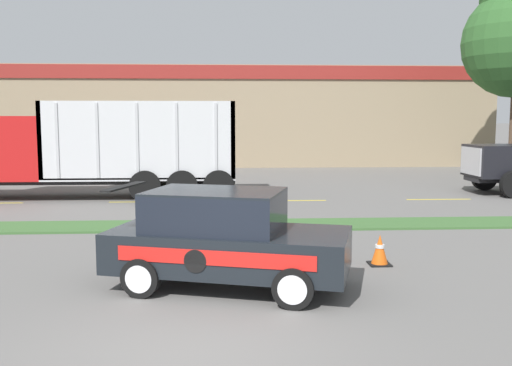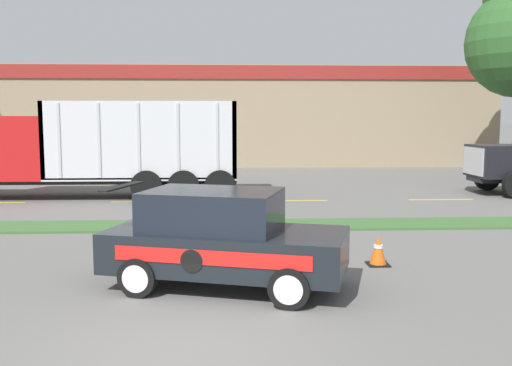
{
  "view_description": "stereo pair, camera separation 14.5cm",
  "coord_description": "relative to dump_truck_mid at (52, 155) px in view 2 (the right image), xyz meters",
  "views": [
    {
      "loc": [
        0.44,
        -7.12,
        2.99
      ],
      "look_at": [
        1.32,
        7.98,
        1.25
      ],
      "focal_mm": 40.0,
      "sensor_mm": 36.0,
      "label": 1
    },
    {
      "loc": [
        0.59,
        -7.13,
        2.99
      ],
      "look_at": [
        1.32,
        7.98,
        1.25
      ],
      "focal_mm": 40.0,
      "sensor_mm": 36.0,
      "label": 2
    }
  ],
  "objects": [
    {
      "name": "ground_plane",
      "position": [
        5.99,
        -14.44,
        -1.61
      ],
      "size": [
        600.0,
        600.0,
        0.0
      ],
      "primitive_type": "plane",
      "color": "slate"
    },
    {
      "name": "grass_verge",
      "position": [
        5.99,
        -6.01,
        -1.58
      ],
      "size": [
        120.0,
        1.6,
        0.06
      ],
      "primitive_type": "cube",
      "color": "#3D6633",
      "rests_on": "ground_plane"
    },
    {
      "name": "centre_line_4",
      "position": [
        3.57,
        -1.21,
        -1.61
      ],
      "size": [
        2.4,
        0.14,
        0.01
      ],
      "primitive_type": "cube",
      "color": "yellow",
      "rests_on": "ground_plane"
    },
    {
      "name": "centre_line_5",
      "position": [
        8.97,
        -1.21,
        -1.61
      ],
      "size": [
        2.4,
        0.14,
        0.01
      ],
      "primitive_type": "cube",
      "color": "yellow",
      "rests_on": "ground_plane"
    },
    {
      "name": "centre_line_6",
      "position": [
        14.37,
        -1.21,
        -1.61
      ],
      "size": [
        2.4,
        0.14,
        0.01
      ],
      "primitive_type": "cube",
      "color": "yellow",
      "rests_on": "ground_plane"
    },
    {
      "name": "dump_truck_mid",
      "position": [
        0.0,
        0.0,
        0.0
      ],
      "size": [
        12.1,
        2.76,
        3.58
      ],
      "color": "black",
      "rests_on": "ground_plane"
    },
    {
      "name": "rally_car",
      "position": [
        6.46,
        -11.7,
        -0.73
      ],
      "size": [
        4.5,
        2.94,
        1.76
      ],
      "color": "black",
      "rests_on": "ground_plane"
    },
    {
      "name": "traffic_cone",
      "position": [
        9.62,
        -10.34,
        -1.31
      ],
      "size": [
        0.44,
        0.44,
        0.62
      ],
      "color": "black",
      "rests_on": "ground_plane"
    },
    {
      "name": "store_building_backdrop",
      "position": [
        7.31,
        18.49,
        1.45
      ],
      "size": [
        31.62,
        12.1,
        6.12
      ],
      "color": "#9E896B",
      "rests_on": "ground_plane"
    }
  ]
}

